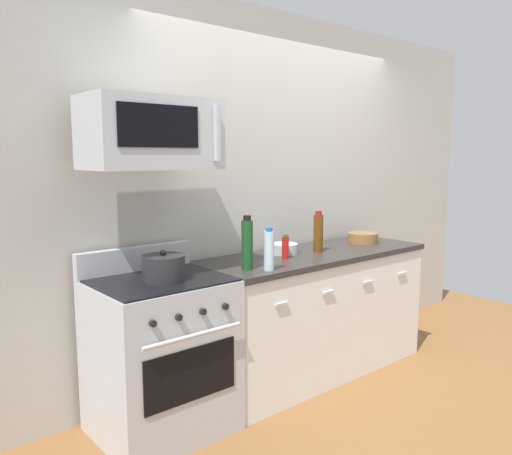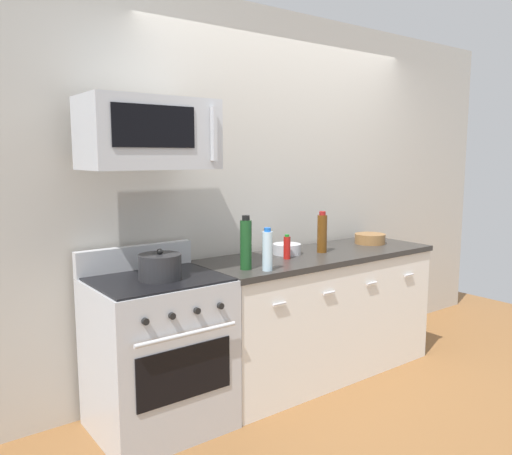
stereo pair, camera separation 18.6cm
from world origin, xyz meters
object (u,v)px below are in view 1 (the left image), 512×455
object	(u,v)px
range_oven	(161,354)
bottle_hot_sauce_red	(285,247)
bowl_wooden_salad	(363,237)
stockpot	(163,268)
bottle_wine_amber	(318,232)
bottle_water_clear	(269,250)
bowl_steel_prep	(284,248)
microwave	(151,134)
bottle_wine_green	(247,244)

from	to	relation	value
range_oven	bottle_hot_sauce_red	distance (m)	1.11
bowl_wooden_salad	stockpot	size ratio (longest dim) A/B	1.00
range_oven	bottle_wine_amber	size ratio (longest dim) A/B	3.51
bottle_water_clear	bowl_steel_prep	bearing A→B (deg)	37.13
range_oven	bottle_hot_sauce_red	world-z (taller)	bottle_hot_sauce_red
bottle_hot_sauce_red	range_oven	bearing A→B (deg)	177.92
range_oven	bottle_water_clear	distance (m)	0.89
bowl_steel_prep	stockpot	size ratio (longest dim) A/B	0.83
microwave	bottle_water_clear	bearing A→B (deg)	-24.05
stockpot	bowl_steel_prep	bearing A→B (deg)	7.92
stockpot	microwave	bearing A→B (deg)	89.87
bottle_wine_amber	stockpot	size ratio (longest dim) A/B	1.24
bottle_hot_sauce_red	stockpot	size ratio (longest dim) A/B	0.70
range_oven	bottle_water_clear	xyz separation A→B (m)	(0.64, -0.24, 0.58)
microwave	stockpot	size ratio (longest dim) A/B	3.03
bowl_steel_prep	bottle_wine_amber	bearing A→B (deg)	-22.01
bowl_wooden_salad	range_oven	bearing A→B (deg)	-178.83
microwave	bowl_wooden_salad	bearing A→B (deg)	-0.17
bottle_wine_green	bottle_hot_sauce_red	bearing A→B (deg)	12.38
bottle_water_clear	bottle_wine_amber	bearing A→B (deg)	18.59
range_oven	bottle_wine_green	bearing A→B (deg)	-12.81
bottle_wine_amber	stockpot	xyz separation A→B (m)	(-1.34, -0.05, -0.07)
bottle_water_clear	bowl_wooden_salad	bearing A→B (deg)	12.28
bottle_wine_green	bottle_wine_amber	distance (m)	0.79
bottle_wine_green	stockpot	world-z (taller)	bottle_wine_green
bottle_wine_green	bottle_wine_amber	world-z (taller)	bottle_wine_green
range_oven	bowl_steel_prep	bearing A→B (deg)	5.14
bottle_hot_sauce_red	stockpot	xyz separation A→B (m)	(-0.97, -0.02, -0.01)
bottle_wine_amber	bottle_water_clear	bearing A→B (deg)	-161.41
bottle_hot_sauce_red	bowl_steel_prep	bearing A→B (deg)	49.69
bottle_wine_green	stockpot	bearing A→B (deg)	172.51
microwave	stockpot	distance (m)	0.76
microwave	bowl_steel_prep	bearing A→B (deg)	2.78
bottle_hot_sauce_red	bottle_wine_amber	size ratio (longest dim) A/B	0.56
bottle_hot_sauce_red	stockpot	bearing A→B (deg)	-178.93
bowl_wooden_salad	bowl_steel_prep	distance (m)	0.84
bottle_wine_green	bowl_wooden_salad	world-z (taller)	bottle_wine_green
bottle_hot_sauce_red	bowl_wooden_salad	world-z (taller)	bottle_hot_sauce_red
range_oven	bottle_wine_amber	bearing A→B (deg)	-0.21
bottle_water_clear	stockpot	world-z (taller)	bottle_water_clear
bottle_wine_amber	bowl_steel_prep	bearing A→B (deg)	157.99
bottle_hot_sauce_red	bowl_wooden_salad	bearing A→B (deg)	4.48
bottle_wine_green	bottle_wine_amber	size ratio (longest dim) A/B	1.12
range_oven	bottle_hot_sauce_red	bearing A→B (deg)	-2.08
microwave	stockpot	xyz separation A→B (m)	(-0.00, -0.10, -0.75)
bottle_water_clear	stockpot	bearing A→B (deg)	163.70
bowl_wooden_salad	stockpot	bearing A→B (deg)	-177.24
bottle_wine_green	bottle_water_clear	size ratio (longest dim) A/B	1.27
bottle_hot_sauce_red	bottle_water_clear	size ratio (longest dim) A/B	0.64
range_oven	bottle_water_clear	world-z (taller)	bottle_water_clear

